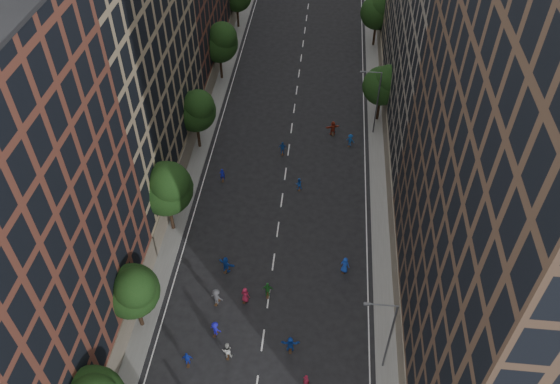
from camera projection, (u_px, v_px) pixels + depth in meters
The scene contains 29 objects.
ground at pixel (288, 152), 67.98m from camera, with size 240.00×240.00×0.00m, color black.
sidewalk_left at pixel (205, 111), 74.16m from camera, with size 4.00×105.00×0.15m, color slate.
sidewalk_right at pixel (383, 122), 72.47m from camera, with size 4.00×105.00×0.15m, color slate.
bldg_left_b at pixel (95, 40), 53.95m from camera, with size 14.00×26.00×34.00m, color #917E5F.
bldg_right_a at pixel (543, 201), 36.24m from camera, with size 14.00×30.00×36.00m, color #4C3728.
bldg_right_b at pixel (471, 20), 58.09m from camera, with size 14.00×28.00×33.00m, color #6D655A.
tree_left_1 at pixel (133, 290), 46.15m from camera, with size 4.80×4.80×8.21m.
tree_left_2 at pixel (167, 187), 54.18m from camera, with size 5.60×5.60×9.45m.
tree_left_3 at pixel (196, 110), 64.62m from camera, with size 5.00×5.00×8.58m.
tree_left_4 at pixel (220, 41), 75.91m from camera, with size 5.40×5.40×9.08m.
tree_right_a at pixel (384, 84), 68.92m from camera, with size 5.00×5.00×8.39m.
tree_right_b at pixel (379, 11), 83.05m from camera, with size 5.20×5.20×8.83m.
streetlamp_near at pixel (388, 334), 43.58m from camera, with size 2.64×0.22×9.06m.
streetlamp_far at pixel (376, 100), 67.27m from camera, with size 2.64×0.22×9.06m.
skater_3 at pixel (215, 329), 48.85m from camera, with size 1.07×0.61×1.65m, color #1815AF.
skater_4 at pixel (187, 359), 46.75m from camera, with size 0.94×0.39×1.61m, color #152CAB.
skater_5 at pixel (290, 345), 47.64m from camera, with size 1.66×0.53×1.79m, color #1540AC.
skater_6 at pixel (245, 295), 51.41m from camera, with size 0.87×0.57×1.78m, color #A91C3B.
skater_7 at pixel (306, 381), 45.28m from camera, with size 0.60×0.40×1.66m, color maroon.
skater_8 at pixel (227, 350), 47.20m from camera, with size 0.90×0.70×1.86m, color #AEAFAB.
skater_9 at pixel (217, 297), 51.18m from camera, with size 1.23×0.71×1.90m, color #434348.
skater_10 at pixel (268, 290), 51.84m from camera, with size 1.06×0.44×1.82m, color #216E26.
skater_11 at pixel (226, 265), 53.92m from camera, with size 1.79×0.57×1.93m, color #1440A7.
skater_12 at pixel (345, 265), 53.92m from camera, with size 0.93×0.60×1.90m, color #173FBA.
skater_13 at pixel (222, 175), 63.71m from camera, with size 0.61×0.40×1.67m, color #151CAD.
skater_14 at pixel (299, 184), 62.68m from camera, with size 0.74×0.58×1.52m, color blue.
skater_15 at pixel (350, 140), 68.40m from camera, with size 1.06×0.61×1.65m, color #13479F.
skater_16 at pixel (283, 148), 67.16m from camera, with size 1.04×0.43×1.78m, color navy.
skater_17 at pixel (333, 128), 69.95m from camera, with size 1.79×0.57×1.93m, color maroon.
Camera 1 is at (4.08, -12.31, 43.52)m, focal length 35.00 mm.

